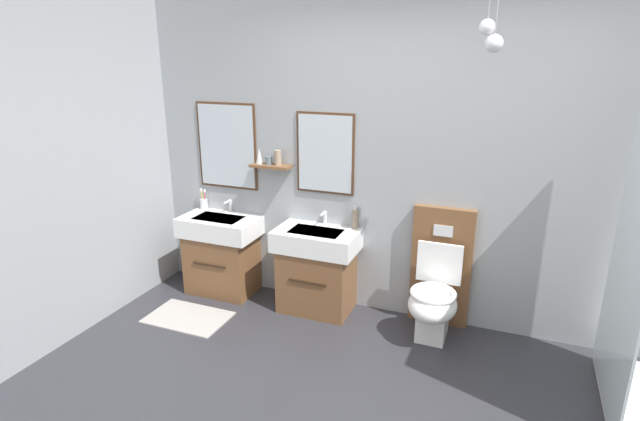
{
  "coord_description": "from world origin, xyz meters",
  "views": [
    {
      "loc": [
        0.75,
        -2.28,
        2.17
      ],
      "look_at": [
        -0.67,
        1.27,
        0.95
      ],
      "focal_mm": 28.23,
      "sensor_mm": 36.0,
      "label": 1
    }
  ],
  "objects_px": {
    "vanity_sink_right": "(317,268)",
    "toilet": "(436,289)",
    "vanity_sink_left": "(222,252)",
    "toothbrush_cup": "(204,203)",
    "soap_dispenser": "(355,219)"
  },
  "relations": [
    {
      "from": "soap_dispenser",
      "to": "toilet",
      "type": "bearing_deg",
      "value": -13.02
    },
    {
      "from": "vanity_sink_left",
      "to": "vanity_sink_right",
      "type": "height_order",
      "value": "same"
    },
    {
      "from": "vanity_sink_right",
      "to": "toilet",
      "type": "xyz_separation_m",
      "value": [
        1.02,
        -0.01,
        -0.01
      ]
    },
    {
      "from": "toilet",
      "to": "soap_dispenser",
      "type": "xyz_separation_m",
      "value": [
        -0.74,
        0.17,
        0.44
      ]
    },
    {
      "from": "vanity_sink_left",
      "to": "toothbrush_cup",
      "type": "bearing_deg",
      "value": 151.22
    },
    {
      "from": "vanity_sink_left",
      "to": "toothbrush_cup",
      "type": "relative_size",
      "value": 3.68
    },
    {
      "from": "toilet",
      "to": "toothbrush_cup",
      "type": "xyz_separation_m",
      "value": [
        -2.24,
        0.16,
        0.41
      ]
    },
    {
      "from": "toilet",
      "to": "vanity_sink_left",
      "type": "bearing_deg",
      "value": 179.64
    },
    {
      "from": "soap_dispenser",
      "to": "toothbrush_cup",
      "type": "bearing_deg",
      "value": -179.63
    },
    {
      "from": "vanity_sink_right",
      "to": "toothbrush_cup",
      "type": "xyz_separation_m",
      "value": [
        -1.22,
        0.15,
        0.4
      ]
    },
    {
      "from": "vanity_sink_left",
      "to": "soap_dispenser",
      "type": "bearing_deg",
      "value": 7.33
    },
    {
      "from": "vanity_sink_left",
      "to": "soap_dispenser",
      "type": "height_order",
      "value": "soap_dispenser"
    },
    {
      "from": "vanity_sink_left",
      "to": "toilet",
      "type": "bearing_deg",
      "value": -0.36
    },
    {
      "from": "toilet",
      "to": "toothbrush_cup",
      "type": "bearing_deg",
      "value": 175.89
    },
    {
      "from": "toilet",
      "to": "toothbrush_cup",
      "type": "distance_m",
      "value": 2.29
    }
  ]
}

